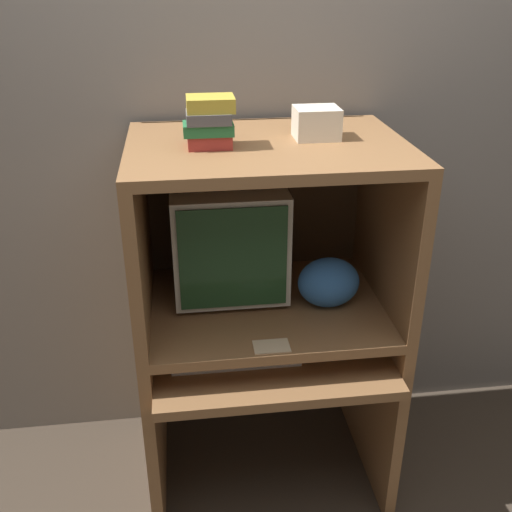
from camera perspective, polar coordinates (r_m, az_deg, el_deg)
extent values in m
cube|color=gray|center=(2.34, -0.35, 11.33)|extent=(6.00, 0.06, 2.60)
cube|color=brown|center=(2.43, -9.53, -14.43)|extent=(0.04, 0.66, 0.66)
cube|color=brown|center=(2.53, 10.83, -12.72)|extent=(0.04, 0.66, 0.66)
cube|color=brown|center=(2.13, 1.55, -9.98)|extent=(0.82, 0.49, 0.04)
cube|color=brown|center=(2.20, -10.29, -6.57)|extent=(0.04, 0.66, 0.13)
cube|color=brown|center=(2.31, 11.64, -5.03)|extent=(0.04, 0.66, 0.13)
cube|color=brown|center=(2.19, 0.96, -4.85)|extent=(0.82, 0.66, 0.04)
cube|color=brown|center=(2.03, -11.09, 2.05)|extent=(0.04, 0.66, 0.59)
cube|color=brown|center=(2.14, 12.50, 3.25)|extent=(0.04, 0.66, 0.59)
cube|color=brown|center=(1.95, 1.09, 10.24)|extent=(0.82, 0.66, 0.04)
cube|color=#48321E|center=(2.34, -0.11, 5.81)|extent=(0.82, 0.01, 0.59)
cylinder|color=beige|center=(2.26, -2.56, -2.88)|extent=(0.21, 0.21, 0.02)
cube|color=beige|center=(2.17, -2.67, 1.97)|extent=(0.40, 0.38, 0.40)
cube|color=#1E4223|center=(2.00, -2.19, -0.26)|extent=(0.36, 0.01, 0.36)
cube|color=beige|center=(2.12, -2.01, -9.35)|extent=(0.44, 0.17, 0.02)
cube|color=silver|center=(2.11, -2.02, -9.06)|extent=(0.41, 0.13, 0.01)
ellipsoid|color=black|center=(2.16, 5.72, -8.58)|extent=(0.06, 0.04, 0.03)
ellipsoid|color=#336BB7|center=(2.14, 6.93, -2.50)|extent=(0.22, 0.16, 0.18)
cube|color=maroon|center=(1.90, -4.45, 10.96)|extent=(0.14, 0.11, 0.04)
cube|color=#236638|center=(1.87, -4.58, 12.00)|extent=(0.15, 0.10, 0.04)
cube|color=#4C4C51|center=(1.87, -4.55, 13.04)|extent=(0.13, 0.11, 0.03)
cube|color=gold|center=(1.87, -4.37, 14.27)|extent=(0.14, 0.11, 0.04)
cube|color=#CCB28C|center=(1.94, 1.48, -8.59)|extent=(0.12, 0.08, 0.00)
cube|color=beige|center=(1.99, 5.78, 12.50)|extent=(0.14, 0.12, 0.10)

